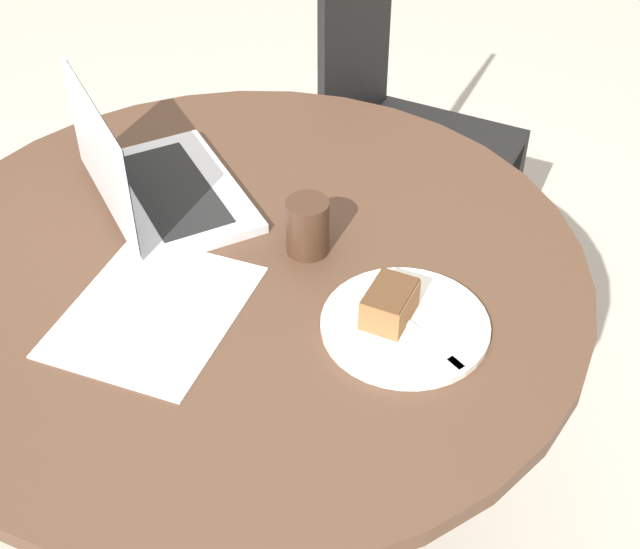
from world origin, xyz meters
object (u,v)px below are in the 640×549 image
Objects in this scene: coffee_glass at (308,227)px; laptop at (154,183)px; plate at (405,325)px; chair at (398,129)px.

coffee_glass is 0.30m from laptop.
plate is 0.53m from laptop.
laptop is (0.82, 0.06, 0.30)m from chair.
plate is at bearing 22.30° from chair.
chair reaches higher than laptop.
coffee_glass is (-0.05, -0.23, 0.04)m from plate.
laptop is (0.03, -0.52, 0.04)m from plate.
coffee_glass is at bearing 36.90° from laptop.
chair is at bearing -143.43° from plate.
chair is 1.02m from plate.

